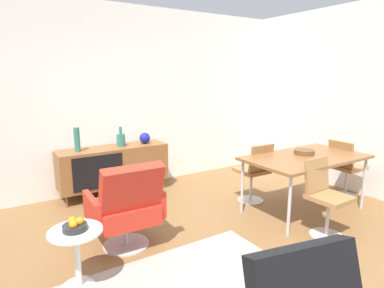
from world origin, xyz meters
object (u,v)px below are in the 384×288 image
at_px(dining_table, 306,159).
at_px(dining_chair_back_left, 255,170).
at_px(wooden_bowl_on_table, 304,152).
at_px(dining_chair_far_end, 345,166).
at_px(vase_ceramic_small, 77,140).
at_px(lounge_chair_red, 127,206).
at_px(vase_sculptural_dark, 121,140).
at_px(fruit_bowl, 75,226).
at_px(dining_chair_front_left, 325,194).
at_px(vase_cobalt, 145,138).
at_px(sideboard, 114,166).
at_px(side_table_round, 77,252).

height_order(dining_table, dining_chair_back_left, dining_chair_back_left).
relative_size(wooden_bowl_on_table, dining_chair_far_end, 0.30).
bearing_deg(vase_ceramic_small, lounge_chair_red, -87.37).
relative_size(vase_sculptural_dark, fruit_bowl, 1.47).
height_order(dining_chair_far_end, dining_chair_front_left, same).
xyz_separation_m(vase_sculptural_dark, dining_chair_far_end, (2.65, -1.93, -0.35)).
relative_size(vase_cobalt, dining_chair_back_left, 0.20).
distance_m(sideboard, dining_table, 2.72).
bearing_deg(dining_chair_far_end, dining_chair_back_left, 155.84).
bearing_deg(vase_cobalt, sideboard, -179.79).
distance_m(vase_ceramic_small, wooden_bowl_on_table, 3.09).
bearing_deg(fruit_bowl, dining_table, 1.20).
height_order(vase_cobalt, lounge_chair_red, lounge_chair_red).
distance_m(sideboard, vase_sculptural_dark, 0.40).
xyz_separation_m(vase_ceramic_small, dining_chair_far_end, (3.29, -1.93, -0.42)).
height_order(dining_chair_front_left, side_table_round, dining_chair_front_left).
relative_size(wooden_bowl_on_table, dining_chair_back_left, 0.30).
distance_m(sideboard, wooden_bowl_on_table, 2.72).
distance_m(vase_ceramic_small, side_table_round, 2.14).
xyz_separation_m(wooden_bowl_on_table, dining_chair_back_left, (-0.42, 0.47, -0.30)).
distance_m(dining_table, wooden_bowl_on_table, 0.13).
height_order(side_table_round, fruit_bowl, fruit_bowl).
xyz_separation_m(vase_cobalt, fruit_bowl, (-1.53, -2.00, -0.24)).
relative_size(vase_cobalt, dining_chair_far_end, 0.20).
distance_m(vase_cobalt, vase_sculptural_dark, 0.39).
bearing_deg(dining_chair_back_left, fruit_bowl, -166.38).
height_order(dining_table, fruit_bowl, dining_table).
bearing_deg(dining_chair_front_left, vase_sculptural_dark, 119.53).
xyz_separation_m(dining_chair_far_end, lounge_chair_red, (-3.21, 0.31, -0.00)).
xyz_separation_m(dining_chair_front_left, fruit_bowl, (-2.56, 0.50, 0.09)).
height_order(vase_cobalt, dining_chair_front_left, vase_cobalt).
bearing_deg(vase_ceramic_small, side_table_round, -104.45).
height_order(wooden_bowl_on_table, lounge_chair_red, lounge_chair_red).
bearing_deg(dining_chair_back_left, sideboard, 138.26).
relative_size(vase_ceramic_small, dining_chair_back_left, 0.40).
distance_m(vase_ceramic_small, lounge_chair_red, 1.68).
relative_size(sideboard, side_table_round, 3.08).
xyz_separation_m(vase_cobalt, dining_table, (1.38, -1.94, -0.11)).
distance_m(vase_sculptural_dark, dining_chair_front_left, 2.89).
xyz_separation_m(vase_cobalt, wooden_bowl_on_table, (1.45, -1.85, -0.03)).
bearing_deg(lounge_chair_red, vase_sculptural_dark, 71.05).
distance_m(dining_table, side_table_round, 2.94).
height_order(wooden_bowl_on_table, side_table_round, wooden_bowl_on_table).
bearing_deg(dining_chair_back_left, dining_chair_far_end, -24.16).
xyz_separation_m(vase_cobalt, side_table_round, (-1.53, -2.00, -0.48)).
distance_m(wooden_bowl_on_table, side_table_round, 3.02).
relative_size(wooden_bowl_on_table, side_table_round, 0.50).
xyz_separation_m(vase_sculptural_dark, fruit_bowl, (-1.14, -2.00, -0.26)).
bearing_deg(vase_ceramic_small, dining_chair_back_left, -33.98).
xyz_separation_m(sideboard, vase_ceramic_small, (-0.50, 0.00, 0.45)).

